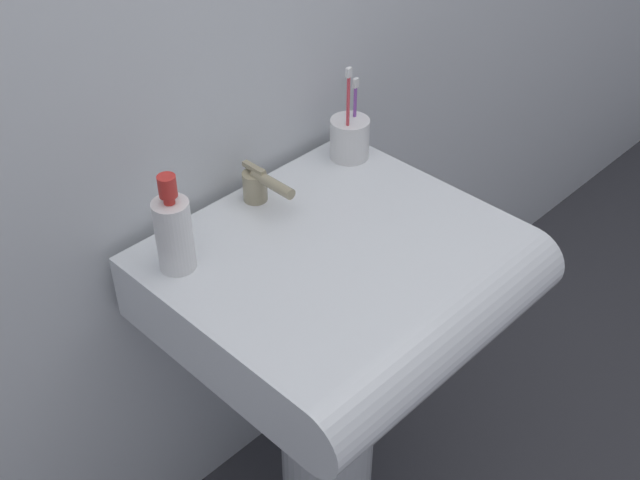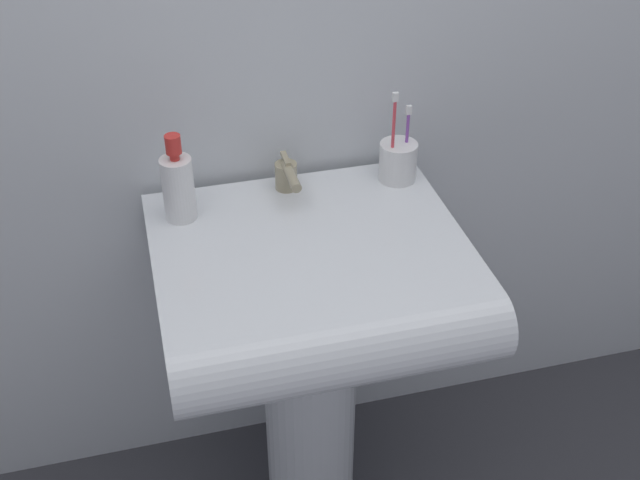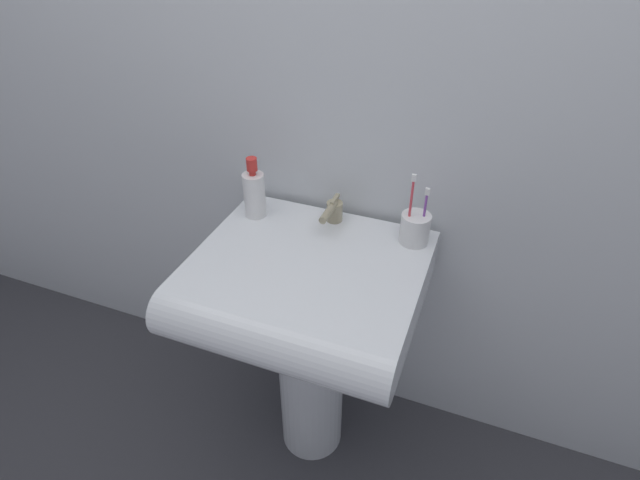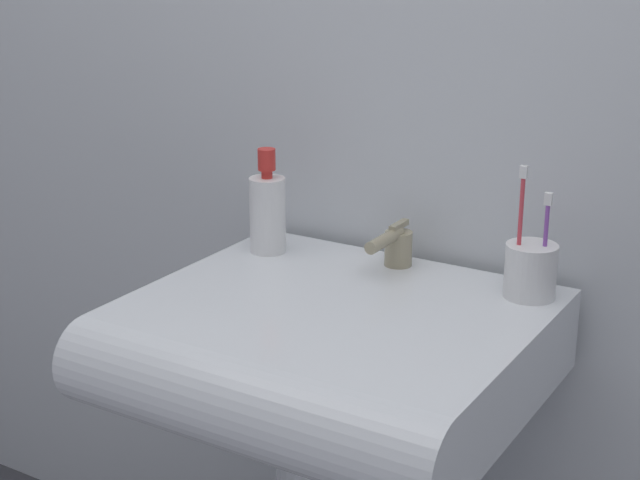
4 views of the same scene
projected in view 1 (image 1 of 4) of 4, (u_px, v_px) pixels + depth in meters
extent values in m
cube|color=silver|center=(210.00, 6.00, 1.43)|extent=(5.00, 0.05, 2.40)
cylinder|color=white|center=(327.00, 412.00, 1.79)|extent=(0.21, 0.21, 0.69)
cube|color=white|center=(329.00, 272.00, 1.54)|extent=(0.63, 0.51, 0.14)
cylinder|color=white|center=(434.00, 338.00, 1.40)|extent=(0.63, 0.14, 0.14)
cylinder|color=tan|center=(257.00, 185.00, 1.59)|extent=(0.05, 0.05, 0.06)
cylinder|color=tan|center=(274.00, 183.00, 1.54)|extent=(0.02, 0.11, 0.02)
cube|color=tan|center=(256.00, 167.00, 1.56)|extent=(0.01, 0.06, 0.01)
cylinder|color=white|center=(350.00, 138.00, 1.71)|extent=(0.08, 0.08, 0.09)
cylinder|color=#D83F4C|center=(348.00, 117.00, 1.65)|extent=(0.01, 0.01, 0.18)
cube|color=white|center=(349.00, 72.00, 1.59)|extent=(0.01, 0.01, 0.02)
cylinder|color=purple|center=(355.00, 117.00, 1.70)|extent=(0.01, 0.01, 0.14)
cube|color=white|center=(356.00, 83.00, 1.65)|extent=(0.01, 0.01, 0.02)
cylinder|color=white|center=(174.00, 235.00, 1.40)|extent=(0.07, 0.07, 0.14)
cylinder|color=red|center=(169.00, 199.00, 1.35)|extent=(0.02, 0.02, 0.01)
cylinder|color=red|center=(167.00, 186.00, 1.33)|extent=(0.03, 0.03, 0.04)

